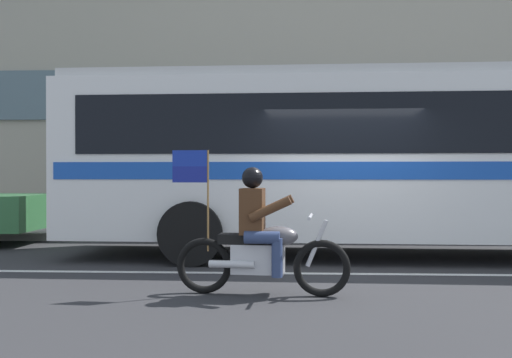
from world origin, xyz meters
TOP-DOWN VIEW (x-y plane):
  - ground_plane at (0.00, 0.00)m, footprint 60.00×60.00m
  - sidewalk_curb at (0.00, 5.10)m, footprint 28.00×3.80m
  - lane_center_stripe at (0.00, -0.60)m, footprint 26.60×0.14m
  - office_building_facade at (0.00, 7.39)m, footprint 28.00×0.89m
  - transit_bus at (1.41, 1.19)m, footprint 12.47×2.93m
  - motorcycle_with_rider at (-1.23, -2.12)m, footprint 2.19×0.64m

SIDE VIEW (x-z plane):
  - ground_plane at x=0.00m, z-range 0.00..0.00m
  - lane_center_stripe at x=0.00m, z-range 0.00..0.01m
  - sidewalk_curb at x=0.00m, z-range 0.00..0.15m
  - motorcycle_with_rider at x=-1.23m, z-range -0.22..1.55m
  - transit_bus at x=1.41m, z-range 0.27..3.49m
  - office_building_facade at x=0.00m, z-range 0.01..10.61m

